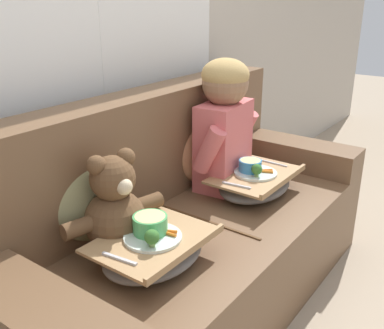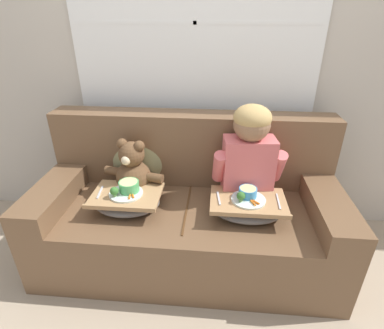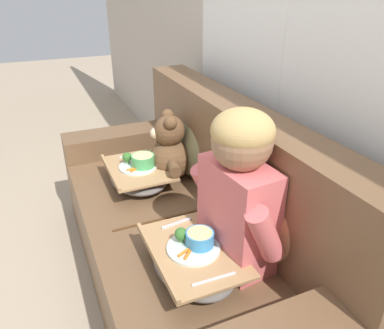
# 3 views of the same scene
# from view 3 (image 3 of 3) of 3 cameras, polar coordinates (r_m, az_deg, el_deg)

# --- Properties ---
(ground_plane) EXTENTS (14.00, 14.00, 0.00)m
(ground_plane) POSITION_cam_3_polar(r_m,az_deg,el_deg) (2.18, -1.99, -17.78)
(ground_plane) COLOR tan
(wall_back_with_window) EXTENTS (8.00, 0.08, 2.60)m
(wall_back_with_window) POSITION_cam_3_polar(r_m,az_deg,el_deg) (1.86, 15.20, 19.26)
(wall_back_with_window) COLOR #BCB2A3
(wall_back_with_window) RESTS_ON ground_plane
(couch) EXTENTS (1.99, 0.88, 0.98)m
(couch) POSITION_cam_3_polar(r_m,az_deg,el_deg) (1.97, -0.24, -9.97)
(couch) COLOR brown
(couch) RESTS_ON ground_plane
(throw_pillow_behind_child) EXTENTS (0.43, 0.21, 0.45)m
(throw_pillow_behind_child) POSITION_cam_3_polar(r_m,az_deg,el_deg) (1.59, 11.19, -6.82)
(throw_pillow_behind_child) COLOR #B2754C
(throw_pillow_behind_child) RESTS_ON couch
(throw_pillow_behind_teddy) EXTENTS (0.39, 0.19, 0.40)m
(throw_pillow_behind_teddy) POSITION_cam_3_polar(r_m,az_deg,el_deg) (2.19, -0.07, 3.39)
(throw_pillow_behind_teddy) COLOR #898456
(throw_pillow_behind_teddy) RESTS_ON couch
(child_figure) EXTENTS (0.48, 0.25, 0.66)m
(child_figure) POSITION_cam_3_polar(r_m,az_deg,el_deg) (1.44, 7.20, -2.90)
(child_figure) COLOR #DB6666
(child_figure) RESTS_ON couch
(teddy_bear) EXTENTS (0.44, 0.31, 0.40)m
(teddy_bear) POSITION_cam_3_polar(r_m,az_deg,el_deg) (2.16, -3.54, 2.00)
(teddy_bear) COLOR brown
(teddy_bear) RESTS_ON couch
(lap_tray_child) EXTENTS (0.47, 0.33, 0.18)m
(lap_tray_child) POSITION_cam_3_polar(r_m,az_deg,el_deg) (1.54, 0.20, -14.06)
(lap_tray_child) COLOR slate
(lap_tray_child) RESTS_ON child_figure
(lap_tray_teddy) EXTENTS (0.44, 0.33, 0.19)m
(lap_tray_teddy) POSITION_cam_3_polar(r_m,az_deg,el_deg) (2.15, -8.09, -1.45)
(lap_tray_teddy) COLOR slate
(lap_tray_teddy) RESTS_ON teddy_bear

